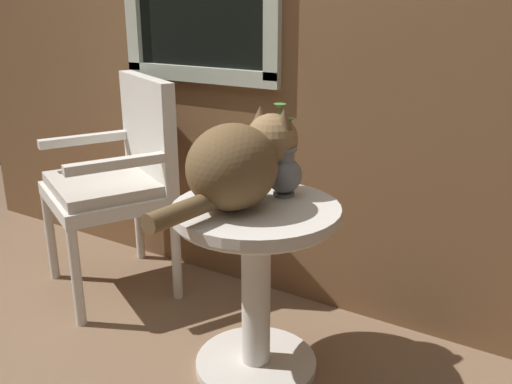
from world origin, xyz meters
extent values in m
plane|color=#7F6047|center=(0.00, 0.00, 0.00)|extent=(6.00, 6.00, 0.00)
cube|color=brown|center=(0.00, 0.71, 1.30)|extent=(4.00, 0.04, 2.60)
cube|color=beige|center=(-0.36, 0.68, 0.99)|extent=(0.83, 0.03, 0.07)
cylinder|color=silver|center=(0.27, 0.14, 0.01)|extent=(0.45, 0.45, 0.03)
cylinder|color=silver|center=(0.27, 0.14, 0.32)|extent=(0.10, 0.10, 0.58)
cylinder|color=silver|center=(0.27, 0.14, 0.63)|extent=(0.58, 0.58, 0.03)
torus|color=silver|center=(0.27, 0.14, 0.60)|extent=(0.56, 0.56, 0.02)
cylinder|color=silver|center=(-0.96, 0.23, 0.22)|extent=(0.04, 0.04, 0.44)
cylinder|color=silver|center=(-0.51, 0.00, 0.22)|extent=(0.04, 0.04, 0.44)
cylinder|color=silver|center=(-0.75, 0.62, 0.22)|extent=(0.04, 0.04, 0.44)
cylinder|color=silver|center=(-0.31, 0.40, 0.22)|extent=(0.04, 0.04, 0.44)
cube|color=silver|center=(-0.63, 0.31, 0.47)|extent=(0.71, 0.68, 0.06)
cube|color=beige|center=(-0.63, 0.31, 0.52)|extent=(0.65, 0.63, 0.05)
cube|color=silver|center=(-0.53, 0.50, 0.74)|extent=(0.51, 0.30, 0.49)
cube|color=silver|center=(-0.85, 0.42, 0.68)|extent=(0.25, 0.42, 0.04)
cube|color=silver|center=(-0.41, 0.20, 0.68)|extent=(0.25, 0.42, 0.04)
ellipsoid|color=brown|center=(0.22, 0.08, 0.79)|extent=(0.32, 0.36, 0.29)
sphere|color=olive|center=(0.24, 0.30, 0.84)|extent=(0.19, 0.19, 0.19)
cone|color=brown|center=(0.29, 0.29, 0.92)|extent=(0.06, 0.06, 0.07)
cone|color=brown|center=(0.19, 0.30, 0.92)|extent=(0.06, 0.06, 0.07)
cylinder|color=brown|center=(0.19, -0.14, 0.70)|extent=(0.10, 0.30, 0.06)
cylinder|color=slate|center=(0.30, 0.29, 0.65)|extent=(0.08, 0.08, 0.01)
ellipsoid|color=slate|center=(0.30, 0.29, 0.72)|extent=(0.13, 0.13, 0.13)
cylinder|color=slate|center=(0.30, 0.29, 0.79)|extent=(0.07, 0.07, 0.05)
torus|color=slate|center=(0.30, 0.29, 0.82)|extent=(0.09, 0.09, 0.02)
cylinder|color=#47893D|center=(0.28, 0.30, 0.89)|extent=(0.04, 0.02, 0.15)
cone|color=#47893D|center=(0.27, 0.31, 0.96)|extent=(0.04, 0.04, 0.02)
cylinder|color=#47893D|center=(0.30, 0.30, 0.86)|extent=(0.01, 0.03, 0.10)
cone|color=#47893D|center=(0.30, 0.32, 0.91)|extent=(0.04, 0.04, 0.02)
camera|label=1|loc=(1.21, -1.37, 1.30)|focal=39.13mm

